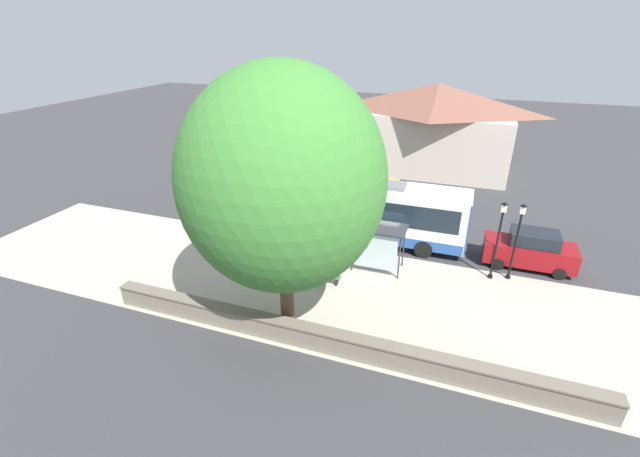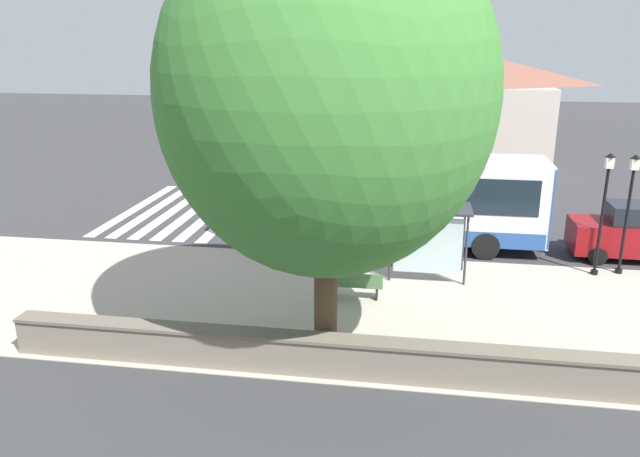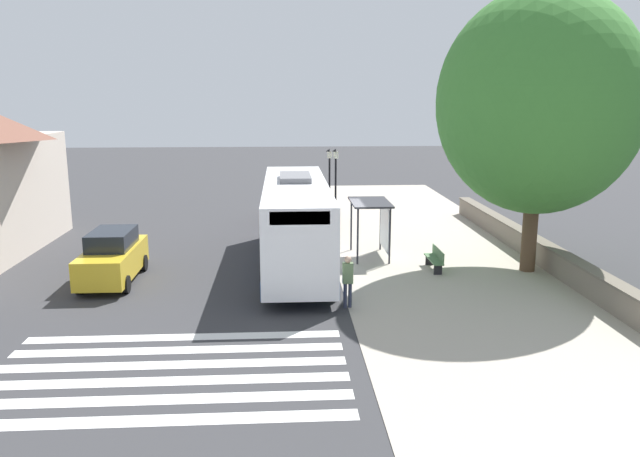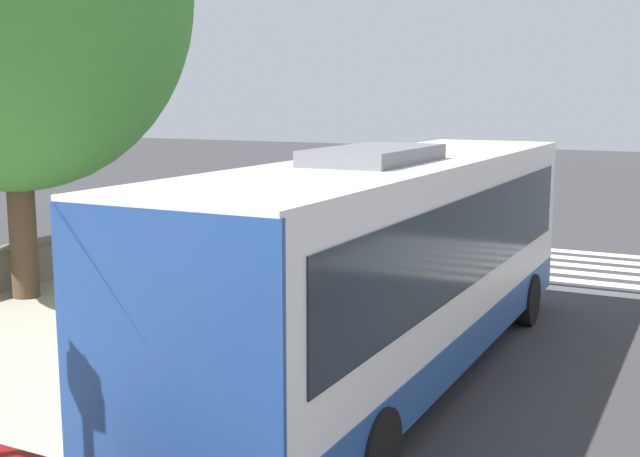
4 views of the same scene
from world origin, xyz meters
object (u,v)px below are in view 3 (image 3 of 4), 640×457
street_lamp_near (329,181)px  street_lamp_far (336,182)px  bus (296,221)px  parked_car_far_lane (113,257)px  bus_shelter (373,211)px  parked_car_behind_bus (297,205)px  shade_tree (539,103)px  pedestrian (348,277)px  bench (435,258)px

street_lamp_near → street_lamp_far: bearing=106.5°
bus → parked_car_far_lane: bearing=13.1°
bus_shelter → street_lamp_near: (1.39, -6.54, 0.44)m
street_lamp_far → parked_car_behind_bus: (1.92, -1.83, -1.50)m
street_lamp_near → parked_car_far_lane: street_lamp_near is taller
shade_tree → parked_car_far_lane: shade_tree is taller
pedestrian → parked_car_far_lane: 9.16m
parked_car_behind_bus → bus_shelter: bearing=112.2°
shade_tree → parked_car_behind_bus: shade_tree is taller
street_lamp_far → shade_tree: 11.54m
parked_car_far_lane → street_lamp_far: bearing=-136.3°
bench → parked_car_behind_bus: bearing=-61.7°
bus_shelter → street_lamp_near: street_lamp_near is taller
street_lamp_far → parked_car_far_lane: bearing=43.7°
bus → street_lamp_near: 8.21m
bus → shade_tree: 10.36m
bench → parked_car_behind_bus: (5.25, -9.75, 0.51)m
bench → street_lamp_near: 9.67m
parked_car_behind_bus → parked_car_far_lane: 12.75m
pedestrian → parked_car_far_lane: (8.46, -3.51, -0.10)m
pedestrian → parked_car_behind_bus: 14.10m
bus → bus_shelter: bearing=-157.0°
bench → parked_car_behind_bus: 11.08m
pedestrian → street_lamp_far: (-0.64, -12.21, 1.45)m
street_lamp_far → parked_car_behind_bus: 3.05m
pedestrian → street_lamp_near: 13.15m
bench → parked_car_far_lane: bearing=3.6°
street_lamp_far → shade_tree: bearing=130.2°
pedestrian → street_lamp_far: bearing=-93.0°
bus → pedestrian: bus is taller
bus_shelter → parked_car_behind_bus: bearing=-67.8°
bench → shade_tree: size_ratio=0.16×
bus → bench: bearing=171.7°
shade_tree → street_lamp_far: bearing=-49.8°
shade_tree → parked_car_far_lane: (16.07, 0.46, -5.64)m
bus → parked_car_behind_bus: (-0.28, -8.94, -0.91)m
street_lamp_far → pedestrian: bearing=87.0°
pedestrian → street_lamp_near: bearing=-91.7°
bench → bus_shelter: bearing=-45.6°
street_lamp_near → parked_car_behind_bus: bearing=-30.4°
shade_tree → parked_car_behind_bus: 14.56m
bus → parked_car_behind_bus: bus is taller
bus_shelter → parked_car_far_lane: size_ratio=0.61×
street_lamp_far → shade_tree: shade_tree is taller
shade_tree → parked_car_behind_bus: size_ratio=2.39×
street_lamp_near → street_lamp_far: 0.89m
parked_car_far_lane → pedestrian: bearing=157.5°
bus_shelter → parked_car_behind_bus: (3.06, -7.52, -1.02)m
bus → street_lamp_far: size_ratio=2.73×
bus_shelter → parked_car_behind_bus: 8.18m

